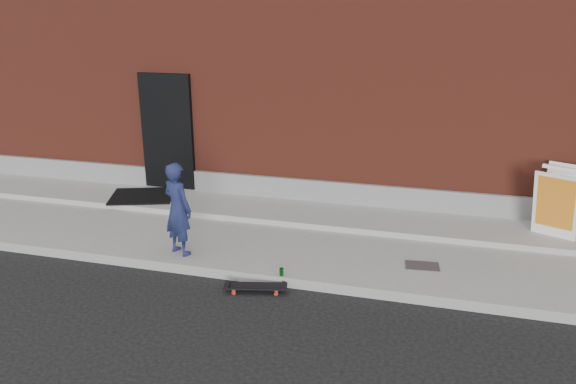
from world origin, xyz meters
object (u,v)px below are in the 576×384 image
(pizza_sign, at_px, (559,202))
(soda_can, at_px, (281,272))
(child, at_px, (178,209))
(skateboard, at_px, (256,287))

(pizza_sign, bearing_deg, soda_can, -149.03)
(soda_can, bearing_deg, pizza_sign, 30.97)
(child, bearing_deg, pizza_sign, -135.44)
(soda_can, bearing_deg, child, 168.89)
(child, distance_m, skateboard, 1.72)
(pizza_sign, distance_m, soda_can, 4.59)
(soda_can, bearing_deg, skateboard, -137.46)
(child, height_order, skateboard, child)
(skateboard, bearing_deg, child, 156.67)
(child, bearing_deg, soda_can, -166.27)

